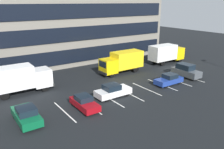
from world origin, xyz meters
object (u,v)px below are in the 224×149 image
(sedan_forest, at_px, (26,115))
(sedan_white, at_px, (113,91))
(suv_charcoal, at_px, (186,71))
(box_truck_yellow_all, at_px, (122,61))
(box_truck_yellow, at_px, (166,53))
(sedan_navy, at_px, (169,80))
(sedan_maroon, at_px, (84,103))
(box_truck_white, at_px, (19,78))

(sedan_forest, distance_m, sedan_white, 9.97)
(suv_charcoal, relative_size, sedan_white, 1.00)
(box_truck_yellow_all, height_order, sedan_forest, box_truck_yellow_all)
(box_truck_yellow, height_order, sedan_navy, box_truck_yellow)
(suv_charcoal, height_order, sedan_navy, suv_charcoal)
(box_truck_yellow_all, xyz_separation_m, sedan_maroon, (-10.90, -7.92, -1.19))
(sedan_maroon, bearing_deg, box_truck_white, 118.40)
(box_truck_yellow, height_order, sedan_maroon, box_truck_yellow)
(box_truck_yellow_all, distance_m, sedan_forest, 18.24)
(sedan_navy, relative_size, sedan_white, 0.94)
(box_truck_yellow_all, height_order, sedan_white, box_truck_yellow_all)
(sedan_maroon, bearing_deg, box_truck_yellow, 21.41)
(suv_charcoal, xyz_separation_m, sedan_forest, (-23.11, -0.46, -0.20))
(box_truck_yellow, xyz_separation_m, box_truck_white, (-25.42, -0.12, 0.06))
(sedan_white, bearing_deg, box_truck_yellow_all, 46.47)
(box_truck_white, xyz_separation_m, sedan_maroon, (4.39, -8.13, -1.26))
(sedan_navy, distance_m, sedan_maroon, 12.84)
(suv_charcoal, height_order, sedan_maroon, suv_charcoal)
(sedan_navy, bearing_deg, sedan_forest, 178.79)
(suv_charcoal, height_order, sedan_forest, suv_charcoal)
(box_truck_yellow_all, xyz_separation_m, sedan_navy, (1.94, -7.82, -1.17))
(box_truck_yellow_all, bearing_deg, sedan_maroon, -143.99)
(box_truck_yellow_all, relative_size, sedan_white, 1.66)
(box_truck_white, distance_m, box_truck_yellow_all, 15.29)
(suv_charcoal, bearing_deg, box_truck_yellow, 63.34)
(box_truck_yellow_all, xyz_separation_m, suv_charcoal, (6.48, -6.96, -0.92))
(box_truck_yellow, distance_m, sedan_navy, 11.61)
(suv_charcoal, bearing_deg, box_truck_yellow_all, 132.95)
(box_truck_white, bearing_deg, sedan_navy, -24.97)
(sedan_navy, distance_m, sedan_forest, 18.58)
(box_truck_white, distance_m, suv_charcoal, 22.94)
(sedan_forest, bearing_deg, sedan_white, 2.34)
(suv_charcoal, bearing_deg, box_truck_white, 161.78)
(sedan_navy, height_order, sedan_maroon, sedan_navy)
(sedan_maroon, distance_m, sedan_forest, 5.76)
(sedan_maroon, bearing_deg, sedan_navy, 0.46)
(suv_charcoal, bearing_deg, sedan_forest, -178.85)
(sedan_forest, height_order, sedan_white, sedan_forest)
(box_truck_white, distance_m, sedan_navy, 19.05)
(sedan_navy, xyz_separation_m, sedan_maroon, (-12.84, -0.10, -0.02))
(box_truck_yellow, bearing_deg, sedan_navy, -135.17)
(sedan_white, bearing_deg, sedan_navy, -5.31)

